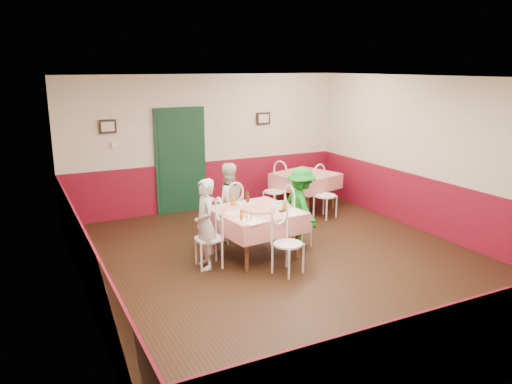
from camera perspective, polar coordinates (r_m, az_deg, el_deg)
name	(u,v)px	position (r m, az deg, el deg)	size (l,w,h in m)	color
floor	(290,263)	(7.81, 3.96, -8.08)	(7.00, 7.00, 0.00)	black
ceiling	(294,78)	(7.23, 4.35, 12.92)	(7.00, 7.00, 0.00)	white
back_wall	(207,143)	(10.51, -5.64, 5.63)	(6.00, 0.10, 2.80)	beige
front_wall	(497,251)	(4.84, 25.82, -6.08)	(6.00, 0.10, 2.80)	beige
left_wall	(80,198)	(6.44, -19.50, -0.63)	(0.10, 7.00, 2.80)	beige
right_wall	(441,158)	(9.26, 20.38, 3.64)	(0.10, 7.00, 2.80)	beige
wainscot_back	(208,185)	(10.66, -5.49, 0.83)	(6.00, 0.03, 1.00)	maroon
wainscot_front	(484,343)	(5.21, 24.59, -15.38)	(6.00, 0.03, 1.00)	maroon
wainscot_left	(87,266)	(6.72, -18.74, -8.06)	(0.03, 7.00, 1.00)	maroon
wainscot_right	(436,208)	(9.45, 19.85, -1.73)	(0.03, 7.00, 1.00)	maroon
door	(181,162)	(10.32, -8.61, 3.41)	(0.96, 0.06, 2.10)	black
picture_left	(108,126)	(9.87, -16.58, 7.19)	(0.32, 0.03, 0.26)	black
picture_right	(263,118)	(10.93, 0.84, 8.41)	(0.32, 0.03, 0.26)	black
thermostat	(114,145)	(9.93, -15.87, 5.24)	(0.10, 0.03, 0.10)	white
main_table	(256,233)	(7.97, 0.00, -4.71)	(1.22, 1.22, 0.77)	red
second_table	(305,191)	(10.64, 5.65, 0.10)	(1.12, 1.12, 0.77)	red
chair_left	(209,238)	(7.54, -5.44, -5.30)	(0.42, 0.42, 0.90)	white
chair_right	(298,220)	(8.41, 4.86, -3.18)	(0.42, 0.42, 0.90)	white
chair_far	(229,215)	(8.63, -3.09, -2.70)	(0.42, 0.42, 0.90)	white
chair_near	(288,244)	(7.28, 3.68, -5.96)	(0.42, 0.42, 0.90)	white
chair_second_a	(274,192)	(10.25, 2.11, 0.05)	(0.42, 0.42, 0.90)	white
chair_second_b	(325,196)	(10.01, 7.94, -0.43)	(0.42, 0.42, 0.90)	white
pizza	(259,210)	(7.80, 0.31, -2.04)	(0.47, 0.47, 0.03)	#B74723
plate_left	(234,214)	(7.63, -2.58, -2.48)	(0.25, 0.25, 0.01)	white
plate_right	(279,205)	(8.10, 2.61, -1.49)	(0.25, 0.25, 0.01)	white
plate_far	(244,203)	(8.19, -1.43, -1.31)	(0.25, 0.25, 0.01)	white
glass_a	(242,214)	(7.43, -1.58, -2.49)	(0.07, 0.07, 0.13)	#BF7219
glass_b	(285,205)	(7.85, 3.30, -1.54)	(0.08, 0.08, 0.14)	#BF7219
glass_c	(233,201)	(8.08, -2.64, -1.07)	(0.08, 0.08, 0.14)	#BF7219
beer_bottle	(248,197)	(8.22, -0.96, -0.57)	(0.06, 0.06, 0.20)	#381C0A
shaker_a	(247,219)	(7.25, -1.03, -3.08)	(0.04, 0.04, 0.09)	silver
shaker_b	(251,218)	(7.28, -0.55, -2.99)	(0.04, 0.04, 0.09)	silver
shaker_c	(241,218)	(7.30, -1.68, -2.96)	(0.04, 0.04, 0.09)	#B23319
menu_left	(251,220)	(7.31, -0.60, -3.27)	(0.30, 0.40, 0.00)	white
menu_right	(291,212)	(7.75, 4.06, -2.30)	(0.30, 0.40, 0.00)	white
wallet	(283,211)	(7.76, 3.11, -2.17)	(0.11, 0.09, 0.02)	black
diner_left	(205,224)	(7.44, -5.82, -3.68)	(0.50, 0.33, 1.37)	gray
diner_far	(227,202)	(8.61, -3.28, -1.13)	(0.66, 0.52, 1.37)	gray
diner_right	(301,207)	(8.38, 5.16, -1.70)	(0.86, 0.50, 1.34)	gray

